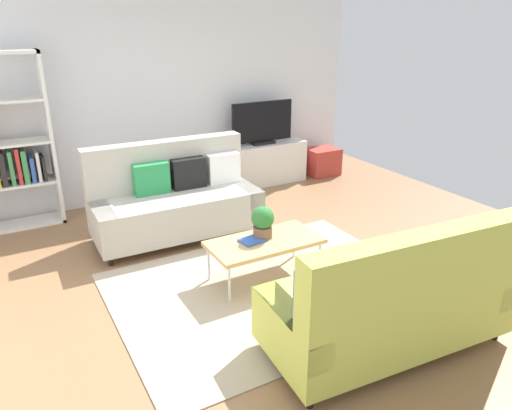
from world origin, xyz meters
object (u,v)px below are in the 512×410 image
(table_book_0, at_px, (253,240))
(vase_0, at_px, (226,143))
(tv, at_px, (262,123))
(potted_plant, at_px, (263,222))
(couch_beige, at_px, (175,199))
(bottle_0, at_px, (238,141))
(couch_green, at_px, (391,301))
(coffee_table, at_px, (265,243))
(tv_console, at_px, (261,163))
(storage_trunk, at_px, (322,162))

(table_book_0, relative_size, vase_0, 1.69)
(tv, relative_size, potted_plant, 3.09)
(couch_beige, distance_m, table_book_0, 1.41)
(table_book_0, bearing_deg, bottle_0, 65.74)
(couch_green, xyz_separation_m, tv, (1.18, 4.00, 0.51))
(coffee_table, bearing_deg, tv, 60.55)
(tv, xyz_separation_m, bottle_0, (-0.43, -0.02, -0.22))
(vase_0, xyz_separation_m, bottle_0, (0.15, -0.09, 0.02))
(couch_green, bearing_deg, couch_beige, 107.57)
(tv_console, height_order, table_book_0, tv_console)
(coffee_table, bearing_deg, potted_plant, 76.40)
(tv_console, height_order, vase_0, vase_0)
(storage_trunk, xyz_separation_m, vase_0, (-1.68, 0.15, 0.49))
(couch_green, bearing_deg, coffee_table, 105.57)
(tv, relative_size, vase_0, 7.05)
(storage_trunk, bearing_deg, coffee_table, -135.63)
(couch_beige, distance_m, storage_trunk, 3.14)
(tv_console, distance_m, storage_trunk, 1.11)
(coffee_table, bearing_deg, tv_console, 60.74)
(coffee_table, distance_m, vase_0, 2.81)
(tv_console, height_order, tv, tv)
(storage_trunk, distance_m, table_book_0, 3.64)
(tv_console, bearing_deg, storage_trunk, -5.19)
(couch_green, bearing_deg, tv_console, 78.05)
(tv_console, relative_size, storage_trunk, 2.69)
(tv, height_order, vase_0, tv)
(table_book_0, bearing_deg, storage_trunk, 42.71)
(couch_beige, height_order, tv, tv)
(couch_beige, relative_size, tv, 1.92)
(vase_0, height_order, bottle_0, bottle_0)
(potted_plant, xyz_separation_m, vase_0, (0.86, 2.58, 0.12))
(couch_beige, relative_size, storage_trunk, 3.68)
(tv_console, bearing_deg, couch_beige, -147.40)
(tv_console, relative_size, vase_0, 9.87)
(potted_plant, relative_size, table_book_0, 1.35)
(tv, height_order, bottle_0, tv)
(couch_green, height_order, tv, tv)
(couch_beige, height_order, couch_green, same)
(table_book_0, xyz_separation_m, bottle_0, (1.14, 2.52, 0.30))
(couch_green, height_order, potted_plant, couch_green)
(couch_beige, height_order, bottle_0, couch_beige)
(vase_0, distance_m, bottle_0, 0.18)
(bottle_0, bearing_deg, potted_plant, -112.03)
(vase_0, bearing_deg, couch_green, -98.33)
(couch_beige, bearing_deg, vase_0, -134.71)
(coffee_table, height_order, potted_plant, potted_plant)
(coffee_table, distance_m, tv, 3.02)
(coffee_table, distance_m, tv_console, 2.98)
(couch_beige, height_order, potted_plant, couch_beige)
(table_book_0, bearing_deg, coffee_table, -18.80)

